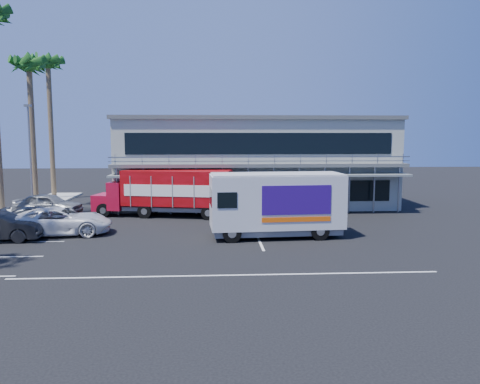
{
  "coord_description": "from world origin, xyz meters",
  "views": [
    {
      "loc": [
        -0.54,
        -24.93,
        5.8
      ],
      "look_at": [
        1.14,
        3.92,
        2.3
      ],
      "focal_mm": 35.0,
      "sensor_mm": 36.0,
      "label": 1
    }
  ],
  "objects": [
    {
      "name": "building",
      "position": [
        3.0,
        14.94,
        3.66
      ],
      "size": [
        22.4,
        12.0,
        7.3
      ],
      "color": "#A4A99B",
      "rests_on": "ground"
    },
    {
      "name": "white_van",
      "position": [
        3.07,
        1.29,
        1.95
      ],
      "size": [
        7.65,
        3.05,
        3.67
      ],
      "rotation": [
        0.0,
        0.0,
        0.06
      ],
      "color": "silver",
      "rests_on": "ground"
    },
    {
      "name": "light_pole_far",
      "position": [
        -14.2,
        11.0,
        4.5
      ],
      "size": [
        0.5,
        0.25,
        8.09
      ],
      "color": "gray",
      "rests_on": "ground"
    },
    {
      "name": "palm_f",
      "position": [
        -15.1,
        18.5,
        11.47
      ],
      "size": [
        2.8,
        2.8,
        13.25
      ],
      "color": "brown",
      "rests_on": "ground"
    },
    {
      "name": "ground",
      "position": [
        0.0,
        0.0,
        0.0
      ],
      "size": [
        120.0,
        120.0,
        0.0
      ],
      "primitive_type": "plane",
      "color": "black",
      "rests_on": "ground"
    },
    {
      "name": "parked_car_c",
      "position": [
        -9.5,
        2.6,
        0.81
      ],
      "size": [
        6.14,
        3.41,
        1.62
      ],
      "primitive_type": "imported",
      "rotation": [
        0.0,
        0.0,
        1.7
      ],
      "color": "silver",
      "rests_on": "ground"
    },
    {
      "name": "parked_car_e",
      "position": [
        -12.5,
        9.4,
        0.82
      ],
      "size": [
        5.02,
        2.46,
        1.65
      ],
      "primitive_type": "imported",
      "rotation": [
        0.0,
        0.0,
        1.46
      ],
      "color": "slate",
      "rests_on": "ground"
    },
    {
      "name": "palm_e",
      "position": [
        -14.7,
        13.0,
        10.57
      ],
      "size": [
        2.8,
        2.8,
        12.25
      ],
      "color": "brown",
      "rests_on": "ground"
    },
    {
      "name": "parked_car_d",
      "position": [
        -11.46,
        4.78,
        0.66
      ],
      "size": [
        4.68,
        2.16,
        1.33
      ],
      "primitive_type": "imported",
      "rotation": [
        0.0,
        0.0,
        1.64
      ],
      "color": "#292E37",
      "rests_on": "ground"
    },
    {
      "name": "red_truck",
      "position": [
        -3.76,
        8.64,
        1.83
      ],
      "size": [
        10.18,
        4.26,
        3.34
      ],
      "rotation": [
        0.0,
        0.0,
        -0.2
      ],
      "color": "#A60D26",
      "rests_on": "ground"
    }
  ]
}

